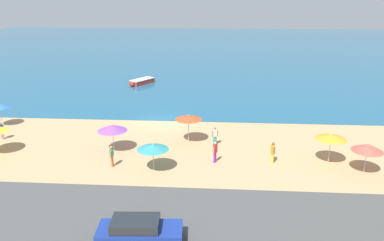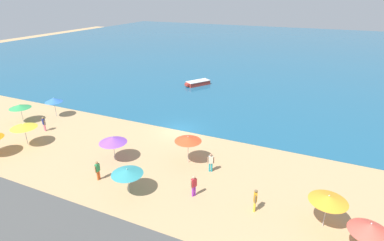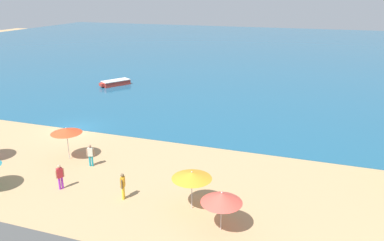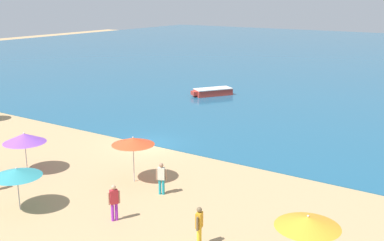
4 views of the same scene
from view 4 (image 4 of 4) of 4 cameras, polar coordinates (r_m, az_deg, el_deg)
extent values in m
plane|color=tan|center=(33.08, -5.22, -2.88)|extent=(160.00, 160.00, 0.00)
cube|color=#1E597C|center=(82.44, 19.83, 6.95)|extent=(150.00, 110.00, 0.05)
cylinder|color=#B2B2B7|center=(29.38, -19.06, -4.08)|extent=(0.05, 0.05, 1.83)
cone|color=purple|center=(29.05, -19.25, -1.97)|extent=(2.43, 2.43, 0.53)
sphere|color=silver|center=(28.97, -19.30, -1.41)|extent=(0.08, 0.08, 0.08)
cylinder|color=#B2B2B7|center=(24.47, -19.86, -8.04)|extent=(0.05, 0.05, 1.75)
cone|color=teal|center=(24.11, -20.07, -5.81)|extent=(2.35, 2.35, 0.37)
sphere|color=silver|center=(24.03, -20.12, -5.33)|extent=(0.08, 0.08, 0.08)
cylinder|color=#B2B2B7|center=(26.50, -6.92, -4.98)|extent=(0.05, 0.05, 2.18)
cone|color=#E44924|center=(26.11, -7.00, -2.45)|extent=(2.34, 2.34, 0.38)
sphere|color=silver|center=(26.05, -7.02, -1.99)|extent=(0.08, 0.08, 0.08)
cone|color=orange|center=(17.86, 13.55, -11.59)|extent=(2.36, 2.36, 0.38)
sphere|color=silver|center=(17.76, 13.59, -10.95)|extent=(0.08, 0.08, 0.08)
cylinder|color=yellow|center=(20.20, 0.94, -13.53)|extent=(0.14, 0.14, 0.84)
cylinder|color=yellow|center=(20.05, 0.77, -13.76)|extent=(0.14, 0.14, 0.84)
cube|color=orange|center=(19.78, 0.86, -11.73)|extent=(0.30, 0.40, 0.66)
sphere|color=brown|center=(19.58, 0.87, -10.52)|extent=(0.22, 0.22, 0.22)
cylinder|color=brown|center=(20.01, 1.09, -11.57)|extent=(0.09, 0.09, 0.60)
cylinder|color=brown|center=(19.60, 0.63, -12.15)|extent=(0.09, 0.09, 0.60)
cylinder|color=purple|center=(22.45, -9.39, -10.69)|extent=(0.14, 0.14, 0.83)
cylinder|color=purple|center=(22.49, -8.94, -10.62)|extent=(0.14, 0.14, 0.83)
cube|color=#B52B34|center=(22.17, -9.25, -8.91)|extent=(0.38, 0.42, 0.66)
sphere|color=tan|center=(21.99, -9.29, -7.82)|extent=(0.22, 0.22, 0.22)
cylinder|color=tan|center=(22.13, -9.85, -9.12)|extent=(0.09, 0.09, 0.59)
cylinder|color=tan|center=(22.24, -8.64, -8.94)|extent=(0.09, 0.09, 0.59)
cylinder|color=teal|center=(24.94, -3.42, -7.87)|extent=(0.14, 0.14, 0.81)
cylinder|color=teal|center=(24.98, -3.83, -7.84)|extent=(0.14, 0.14, 0.81)
cube|color=beige|center=(24.69, -3.65, -6.29)|extent=(0.42, 0.35, 0.64)
sphere|color=#977056|center=(24.53, -3.67, -5.31)|extent=(0.22, 0.22, 0.22)
cylinder|color=#977056|center=(24.66, -3.10, -6.44)|extent=(0.09, 0.09, 0.58)
cylinder|color=#977056|center=(24.77, -4.19, -6.36)|extent=(0.09, 0.09, 0.58)
cube|color=#B3342B|center=(48.84, 2.51, 3.38)|extent=(3.29, 3.97, 0.63)
cube|color=#B3342B|center=(47.98, 0.26, 3.27)|extent=(0.94, 0.82, 0.38)
cube|color=silver|center=(48.77, 2.51, 3.79)|extent=(3.36, 4.01, 0.08)
camera|label=1|loc=(18.73, -98.35, 5.74)|focal=35.00mm
camera|label=2|loc=(8.07, -80.32, 32.36)|focal=28.00mm
camera|label=3|loc=(3.98, -164.59, 20.29)|focal=35.00mm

